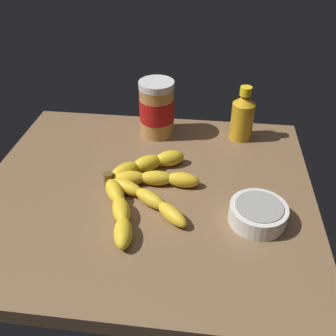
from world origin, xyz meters
TOP-DOWN VIEW (x-y plane):
  - ground_plane at (0.00, 0.00)cm, footprint 70.97×62.86cm
  - banana_bunch at (0.38, 1.41)cm, footprint 20.50×31.23cm
  - peanut_butter_jar at (0.87, -23.04)cm, footprint 8.79×8.79cm
  - honey_bottle at (-20.67, -23.61)cm, footprint 5.71×5.71cm
  - small_bowl at (-22.86, 7.16)cm, footprint 11.02×11.02cm

SIDE VIEW (x-z plane):
  - ground_plane at x=0.00cm, z-range -3.37..0.00cm
  - banana_bunch at x=0.38cm, z-range -0.15..3.47cm
  - small_bowl at x=-22.86cm, z-range 0.04..3.95cm
  - honey_bottle at x=-20.67cm, z-range -0.75..13.19cm
  - peanut_butter_jar at x=0.87cm, z-range -0.04..14.38cm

